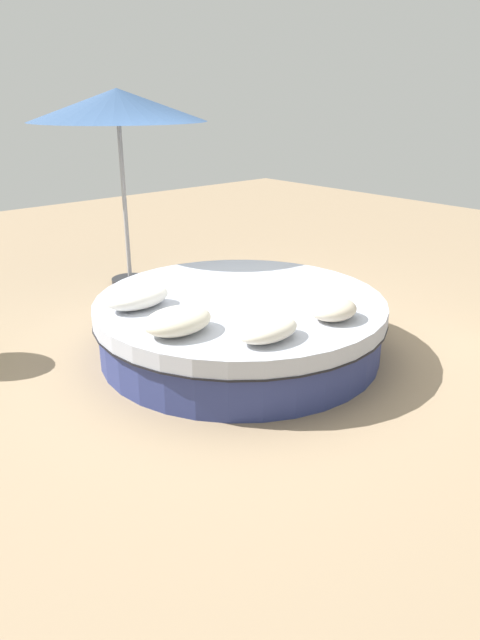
% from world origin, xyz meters
% --- Properties ---
extents(ground_plane, '(16.00, 16.00, 0.00)m').
position_xyz_m(ground_plane, '(0.00, 0.00, 0.00)').
color(ground_plane, '#9E8466').
extents(round_bed, '(2.52, 2.52, 0.49)m').
position_xyz_m(round_bed, '(0.00, 0.00, 0.25)').
color(round_bed, navy).
rests_on(round_bed, ground_plane).
extents(throw_pillow_0, '(0.56, 0.34, 0.18)m').
position_xyz_m(throw_pillow_0, '(-0.78, 0.39, 0.58)').
color(throw_pillow_0, white).
rests_on(throw_pillow_0, round_bed).
extents(throw_pillow_1, '(0.54, 0.40, 0.19)m').
position_xyz_m(throw_pillow_1, '(-0.84, -0.26, 0.59)').
color(throw_pillow_1, beige).
rests_on(throw_pillow_1, round_bed).
extents(throw_pillow_2, '(0.51, 0.31, 0.15)m').
position_xyz_m(throw_pillow_2, '(-0.43, -0.79, 0.57)').
color(throw_pillow_2, silver).
rests_on(throw_pillow_2, round_bed).
extents(throw_pillow_3, '(0.40, 0.33, 0.16)m').
position_xyz_m(throw_pillow_3, '(0.23, -0.84, 0.58)').
color(throw_pillow_3, beige).
rests_on(throw_pillow_3, round_bed).
extents(patio_umbrella, '(1.94, 1.94, 2.20)m').
position_xyz_m(patio_umbrella, '(0.28, 2.31, 2.00)').
color(patio_umbrella, '#262628').
rests_on(patio_umbrella, ground_plane).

